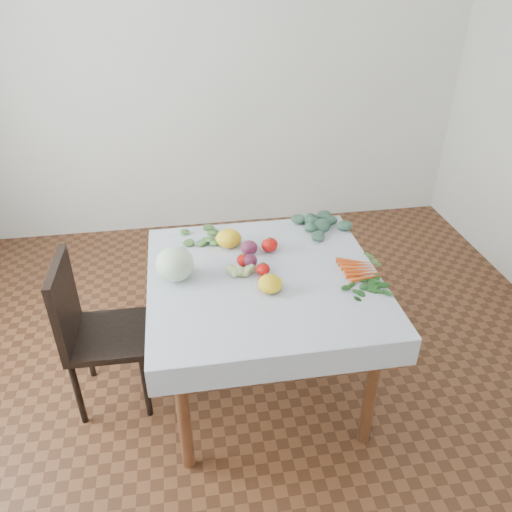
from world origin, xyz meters
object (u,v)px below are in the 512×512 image
(carrot_bunch, at_px, (361,269))
(heirloom_back, at_px, (229,238))
(chair, at_px, (90,326))
(table, at_px, (264,293))
(cabbage, at_px, (175,264))

(carrot_bunch, bearing_deg, heirloom_back, 150.00)
(heirloom_back, bearing_deg, chair, -161.99)
(heirloom_back, distance_m, carrot_bunch, 0.71)
(table, bearing_deg, cabbage, 173.51)
(cabbage, height_order, heirloom_back, cabbage)
(cabbage, bearing_deg, carrot_bunch, -5.69)
(cabbage, bearing_deg, chair, 177.03)
(chair, xyz_separation_m, heirloom_back, (0.74, 0.24, 0.30))
(chair, xyz_separation_m, carrot_bunch, (1.36, -0.11, 0.27))
(table, distance_m, carrot_bunch, 0.50)
(table, height_order, heirloom_back, heirloom_back)
(chair, bearing_deg, table, -4.68)
(table, relative_size, chair, 1.14)
(heirloom_back, bearing_deg, cabbage, -137.56)
(carrot_bunch, bearing_deg, cabbage, 174.31)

